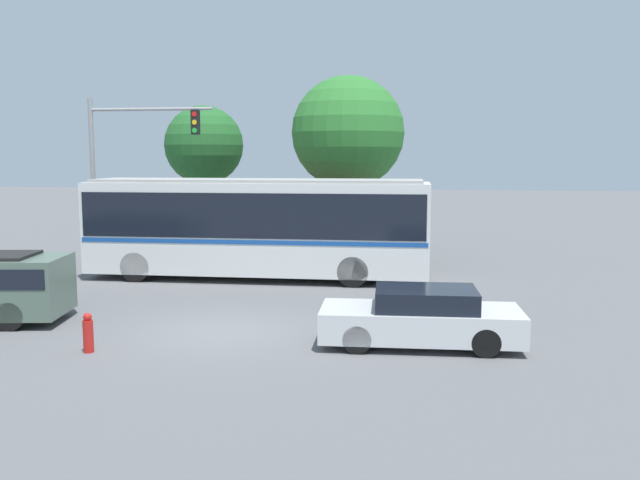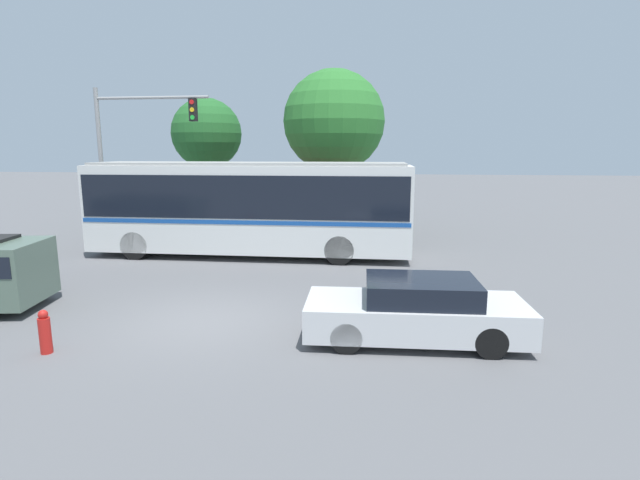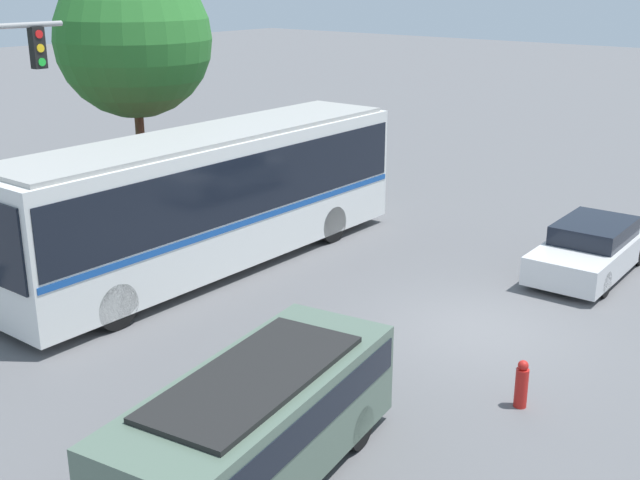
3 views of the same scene
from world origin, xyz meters
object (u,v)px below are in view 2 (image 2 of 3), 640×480
object	(u,v)px
sedan_foreground	(416,311)
city_bus	(249,203)
fire_hydrant	(45,333)
street_tree_centre	(334,121)
traffic_light_pole	(128,142)
street_tree_left	(207,134)

from	to	relation	value
sedan_foreground	city_bus	bearing A→B (deg)	-55.96
city_bus	fire_hydrant	size ratio (longest dim) A/B	13.51
city_bus	street_tree_centre	bearing A→B (deg)	-113.95
city_bus	street_tree_centre	xyz separation A→B (m)	(2.48, 5.80, 3.20)
sedan_foreground	street_tree_centre	size ratio (longest dim) A/B	0.60
sedan_foreground	traffic_light_pole	world-z (taller)	traffic_light_pole
city_bus	sedan_foreground	bearing A→B (deg)	125.70
traffic_light_pole	street_tree_centre	size ratio (longest dim) A/B	0.85
city_bus	sedan_foreground	xyz separation A→B (m)	(5.51, -7.46, -1.32)
traffic_light_pole	street_tree_centre	distance (m)	9.02
city_bus	sedan_foreground	size ratio (longest dim) A/B	2.60
city_bus	street_tree_left	bearing A→B (deg)	-60.77
city_bus	street_tree_left	xyz separation A→B (m)	(-4.17, 7.21, 2.72)
street_tree_left	fire_hydrant	size ratio (longest dim) A/B	7.48
city_bus	street_tree_left	world-z (taller)	street_tree_left
city_bus	street_tree_centre	world-z (taller)	street_tree_centre
street_tree_centre	sedan_foreground	bearing A→B (deg)	-77.12
street_tree_centre	fire_hydrant	size ratio (longest dim) A/B	8.69
city_bus	traffic_light_pole	distance (m)	6.61
sedan_foreground	street_tree_centre	bearing A→B (deg)	-79.55
street_tree_left	fire_hydrant	xyz separation A→B (m)	(2.63, -16.25, -4.24)
city_bus	sedan_foreground	world-z (taller)	city_bus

